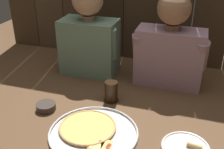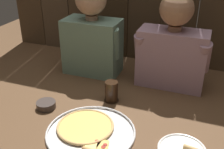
{
  "view_description": "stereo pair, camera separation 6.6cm",
  "coord_description": "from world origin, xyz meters",
  "views": [
    {
      "loc": [
        0.41,
        -1.19,
        0.87
      ],
      "look_at": [
        -0.0,
        0.1,
        0.18
      ],
      "focal_mm": 44.71,
      "sensor_mm": 36.0,
      "label": 1
    },
    {
      "loc": [
        0.47,
        -1.16,
        0.87
      ],
      "look_at": [
        -0.0,
        0.1,
        0.18
      ],
      "focal_mm": 44.71,
      "sensor_mm": 36.0,
      "label": 2
    }
  ],
  "objects": [
    {
      "name": "drinking_glass",
      "position": [
        -0.01,
        0.12,
        0.06
      ],
      "size": [
        0.09,
        0.09,
        0.12
      ],
      "color": "black",
      "rests_on": "ground"
    },
    {
      "name": "pizza_tray",
      "position": [
        -0.01,
        -0.19,
        0.01
      ],
      "size": [
        0.44,
        0.44,
        0.03
      ],
      "color": "silver",
      "rests_on": "ground"
    },
    {
      "name": "dinner_plate",
      "position": [
        0.43,
        -0.17,
        0.01
      ],
      "size": [
        0.22,
        0.22,
        0.03
      ],
      "color": "white",
      "rests_on": "ground"
    },
    {
      "name": "diner_left",
      "position": [
        -0.27,
        0.43,
        0.29
      ],
      "size": [
        0.41,
        0.21,
        0.61
      ],
      "color": "slate",
      "rests_on": "ground"
    },
    {
      "name": "dipping_bowl",
      "position": [
        -0.32,
        -0.08,
        0.02
      ],
      "size": [
        0.11,
        0.11,
        0.04
      ],
      "color": "#3D332D",
      "rests_on": "ground"
    },
    {
      "name": "diner_right",
      "position": [
        0.27,
        0.43,
        0.28
      ],
      "size": [
        0.45,
        0.21,
        0.59
      ],
      "color": "gray",
      "rests_on": "ground"
    },
    {
      "name": "ground_plane",
      "position": [
        0.0,
        0.0,
        0.0
      ],
      "size": [
        3.2,
        3.2,
        0.0
      ],
      "primitive_type": "plane",
      "color": "brown"
    }
  ]
}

